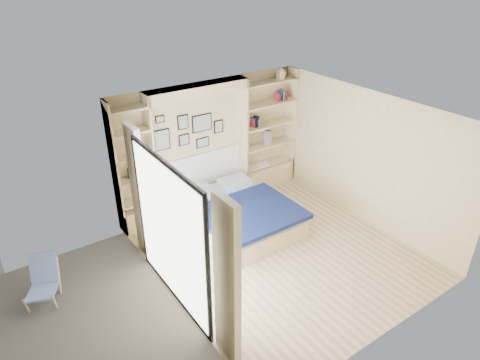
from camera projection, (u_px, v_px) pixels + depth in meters
ground at (278, 251)px, 7.41m from camera, size 4.50×4.50×0.00m
room_shell at (211, 169)px, 7.82m from camera, size 4.50×4.50×4.50m
bed at (238, 214)px, 7.95m from camera, size 1.75×2.31×1.07m
photo_gallery at (188, 131)px, 8.06m from camera, size 1.48×0.02×0.82m
reading_lamps at (202, 157)px, 8.20m from camera, size 1.92×0.12×0.15m
shelf_decor at (263, 112)px, 8.72m from camera, size 3.53×0.23×2.03m
deck at (64, 346)px, 5.60m from camera, size 3.20×4.00×0.05m
deck_chair at (43, 281)px, 6.25m from camera, size 0.63×0.77×0.67m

